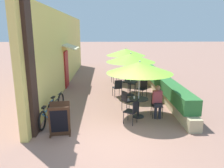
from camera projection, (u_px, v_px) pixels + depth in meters
ground_plane at (110, 141)px, 6.53m from camera, size 120.00×120.00×0.00m
cafe_facade_wall at (65, 50)px, 13.04m from camera, size 0.98×14.86×4.20m
planter_hedge at (151, 75)px, 13.61m from camera, size 0.60×13.86×1.01m
patio_table_near at (138, 104)px, 8.29m from camera, size 0.73×0.73×0.73m
patio_umbrella_near at (140, 67)px, 7.96m from camera, size 2.43×2.43×2.18m
cafe_chair_near_left at (157, 103)px, 8.36m from camera, size 0.41×0.41×0.87m
seated_patron_near_left at (157, 100)px, 8.21m from camera, size 0.35×0.41×1.25m
cafe_chair_near_right at (127, 99)px, 8.85m from camera, size 0.54×0.54×0.87m
cafe_chair_near_back at (132, 110)px, 7.66m from camera, size 0.55×0.55×0.87m
coffee_cup_near at (134, 97)px, 8.22m from camera, size 0.07×0.07×0.09m
patio_table_mid at (130, 85)px, 11.12m from camera, size 0.73×0.73×0.73m
patio_umbrella_mid at (131, 58)px, 10.78m from camera, size 2.43×2.43×2.18m
cafe_chair_mid_left at (118, 87)px, 10.84m from camera, size 0.49×0.49×0.87m
cafe_chair_mid_right at (143, 87)px, 10.71m from camera, size 0.57×0.57×0.87m
cafe_chair_mid_back at (131, 82)px, 11.80m from camera, size 0.49×0.49×0.87m
patio_table_far at (126, 74)px, 13.97m from camera, size 0.73×0.73×0.73m
patio_umbrella_far at (126, 52)px, 13.63m from camera, size 2.43×2.43×2.18m
cafe_chair_far_left at (116, 75)px, 13.66m from camera, size 0.50×0.50×0.87m
cafe_chair_far_right at (135, 73)px, 14.27m from camera, size 0.50×0.50×0.87m
coffee_cup_far at (126, 71)px, 13.77m from camera, size 0.07×0.07×0.09m
bicycle_leaning at (47, 115)px, 7.71m from camera, size 0.19×1.67×0.74m
bicycle_second at (56, 104)px, 8.80m from camera, size 0.32×1.66×0.74m
menu_board at (60, 119)px, 6.88m from camera, size 0.71×0.71×1.02m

